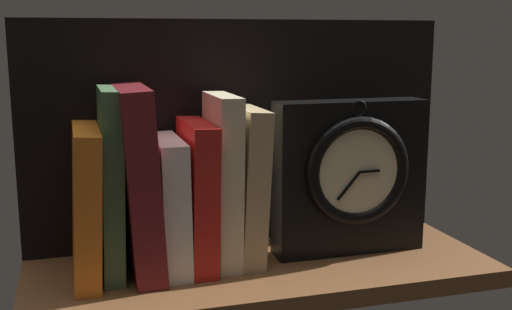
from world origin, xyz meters
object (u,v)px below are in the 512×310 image
object	(u,v)px
framed_clock	(351,176)
book_orange_pandolfini	(86,203)
book_cream_twain	(222,180)
book_white_catcher	(169,204)
book_red_requiem	(197,194)
book_tan_shortstories	(247,185)
book_maroon_dawkins	(138,181)
book_green_romantic	(111,183)

from	to	relation	value
framed_clock	book_orange_pandolfini	bearing A→B (deg)	177.91
book_orange_pandolfini	framed_clock	distance (cm)	37.47
book_cream_twain	framed_clock	distance (cm)	19.01
book_white_catcher	framed_clock	size ratio (longest dim) A/B	0.79
book_white_catcher	book_red_requiem	size ratio (longest dim) A/B	0.90
book_red_requiem	book_tan_shortstories	distance (cm)	7.21
book_orange_pandolfini	book_red_requiem	size ratio (longest dim) A/B	0.99
book_orange_pandolfini	framed_clock	bearing A→B (deg)	-2.09
book_maroon_dawkins	book_red_requiem	distance (cm)	8.30
book_orange_pandolfini	book_tan_shortstories	world-z (taller)	book_tan_shortstories
book_red_requiem	framed_clock	size ratio (longest dim) A/B	0.88
book_maroon_dawkins	book_red_requiem	world-z (taller)	book_maroon_dawkins
book_maroon_dawkins	book_white_catcher	xyz separation A→B (cm)	(4.10, 0.00, -3.52)
book_green_romantic	framed_clock	distance (cm)	34.17
book_maroon_dawkins	framed_clock	distance (cm)	30.55
book_orange_pandolfini	book_maroon_dawkins	bearing A→B (deg)	0.00
book_orange_pandolfini	book_red_requiem	xyz separation A→B (cm)	(14.84, 0.00, 0.09)
book_white_catcher	book_red_requiem	distance (cm)	3.96
book_green_romantic	book_red_requiem	world-z (taller)	book_green_romantic
book_green_romantic	book_maroon_dawkins	distance (cm)	3.63
book_white_catcher	book_tan_shortstories	bearing A→B (deg)	0.00
book_maroon_dawkins	book_tan_shortstories	size ratio (longest dim) A/B	1.15
book_white_catcher	book_cream_twain	bearing A→B (deg)	0.00
book_green_romantic	book_white_catcher	distance (cm)	8.47
book_maroon_dawkins	book_red_requiem	bearing A→B (deg)	0.00
book_green_romantic	book_orange_pandolfini	bearing A→B (deg)	180.00
book_green_romantic	framed_clock	size ratio (longest dim) A/B	1.09
book_orange_pandolfini	book_cream_twain	distance (cm)	18.55
book_green_romantic	book_white_catcher	xyz separation A→B (cm)	(7.73, 0.00, -3.47)
book_maroon_dawkins	book_white_catcher	distance (cm)	5.40
framed_clock	book_cream_twain	bearing A→B (deg)	175.87
book_orange_pandolfini	book_maroon_dawkins	distance (cm)	7.38
book_cream_twain	book_tan_shortstories	distance (cm)	3.67
book_cream_twain	book_orange_pandolfini	bearing A→B (deg)	180.00
book_cream_twain	book_green_romantic	bearing A→B (deg)	180.00
book_orange_pandolfini	book_white_catcher	size ratio (longest dim) A/B	1.10
book_red_requiem	book_cream_twain	distance (cm)	4.05
book_maroon_dawkins	book_tan_shortstories	world-z (taller)	book_maroon_dawkins
book_orange_pandolfini	book_white_catcher	bearing A→B (deg)	0.00
framed_clock	book_tan_shortstories	bearing A→B (deg)	174.93
book_white_catcher	framed_clock	distance (cm)	26.56
book_white_catcher	book_green_romantic	bearing A→B (deg)	180.00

